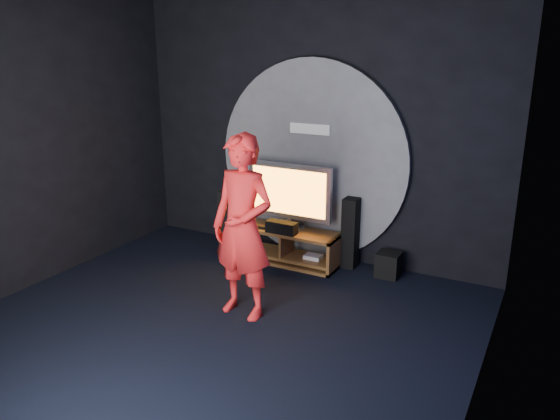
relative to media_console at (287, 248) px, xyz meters
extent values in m
plane|color=black|center=(0.14, -2.05, -0.19)|extent=(5.00, 5.00, 0.00)
cube|color=black|center=(0.14, 0.45, 1.56)|extent=(5.00, 0.04, 3.50)
cube|color=black|center=(-2.36, -2.05, 1.56)|extent=(0.04, 5.00, 3.50)
cube|color=black|center=(2.64, -2.05, 1.56)|extent=(0.04, 5.00, 3.50)
cylinder|color=#515156|center=(0.14, 0.39, 1.11)|extent=(2.60, 0.08, 2.60)
cube|color=white|center=(0.14, 0.34, 1.53)|extent=(0.55, 0.03, 0.13)
cube|color=brown|center=(-0.01, 0.00, 0.24)|extent=(1.39, 0.45, 0.04)
cube|color=brown|center=(-0.01, 0.00, -0.09)|extent=(1.35, 0.42, 0.04)
cube|color=brown|center=(-0.68, 0.00, 0.03)|extent=(0.04, 0.45, 0.45)
cube|color=brown|center=(0.67, 0.00, 0.03)|extent=(0.04, 0.45, 0.45)
cube|color=brown|center=(-0.01, 0.00, 0.07)|extent=(0.03, 0.40, 0.29)
cube|color=brown|center=(-0.01, 0.00, -0.17)|extent=(1.39, 0.45, 0.04)
cube|color=white|center=(0.37, 0.00, -0.05)|extent=(0.22, 0.16, 0.05)
cube|color=#B7B6BE|center=(-0.01, 0.07, 0.28)|extent=(0.36, 0.22, 0.04)
cylinder|color=#B7B6BE|center=(-0.01, 0.07, 0.35)|extent=(0.07, 0.07, 0.10)
cube|color=#B7B6BE|center=(-0.01, 0.07, 0.75)|extent=(1.16, 0.06, 0.71)
cube|color=orange|center=(-0.01, 0.04, 0.75)|extent=(1.03, 0.01, 0.59)
cube|color=black|center=(-0.01, -0.15, 0.33)|extent=(0.40, 0.15, 0.15)
cube|color=black|center=(-0.32, -0.12, 0.27)|extent=(0.18, 0.05, 0.02)
cube|color=black|center=(-0.80, -0.17, 0.26)|extent=(0.18, 0.20, 0.91)
cube|color=black|center=(0.77, 0.24, 0.26)|extent=(0.18, 0.20, 0.91)
cube|color=black|center=(1.31, 0.19, -0.04)|extent=(0.28, 0.28, 0.31)
imported|color=red|center=(0.24, -1.47, 0.77)|extent=(0.74, 0.52, 1.93)
camera|label=1|loc=(3.04, -5.93, 2.57)|focal=35.00mm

